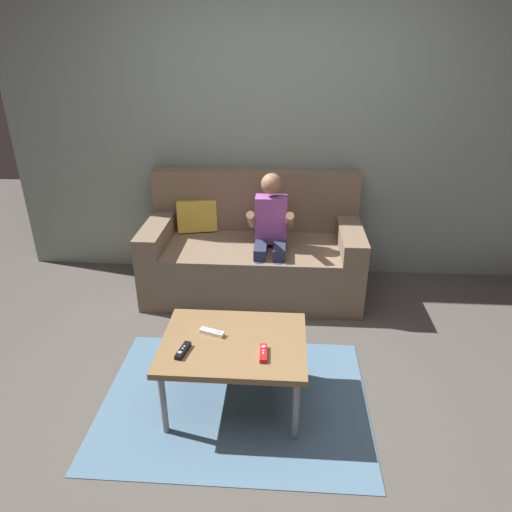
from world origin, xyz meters
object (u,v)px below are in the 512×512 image
game_remote_red_far_corner (263,353)px  coffee_table (234,347)px  couch (253,253)px  person_seated_on_couch (271,233)px  game_remote_white_near_edge (212,332)px  game_remote_black_center (183,350)px

game_remote_red_far_corner → coffee_table: bearing=146.4°
couch → person_seated_on_couch: bearing=-51.7°
game_remote_white_near_edge → game_remote_red_far_corner: bearing=-29.5°
game_remote_red_far_corner → game_remote_black_center: bearing=-179.6°
coffee_table → game_remote_white_near_edge: game_remote_white_near_edge is taller
person_seated_on_couch → coffee_table: (-0.16, -1.16, -0.20)m
person_seated_on_couch → game_remote_white_near_edge: bearing=-104.3°
game_remote_white_near_edge → game_remote_red_far_corner: size_ratio=1.02×
game_remote_white_near_edge → game_remote_red_far_corner: 0.34m
couch → coffee_table: 1.35m
game_remote_white_near_edge → game_remote_black_center: same height
couch → game_remote_black_center: bearing=-100.0°
game_remote_black_center → coffee_table: bearing=24.4°
person_seated_on_couch → game_remote_black_center: bearing=-107.7°
person_seated_on_couch → game_remote_red_far_corner: (0.01, -1.27, -0.15)m
person_seated_on_couch → game_remote_white_near_edge: size_ratio=7.03×
coffee_table → game_remote_black_center: (-0.25, -0.11, 0.05)m
coffee_table → game_remote_white_near_edge: (-0.13, 0.05, 0.05)m
game_remote_black_center → game_remote_red_far_corner: 0.42m
game_remote_red_far_corner → person_seated_on_couch: bearing=90.6°
game_remote_black_center → couch: bearing=80.0°
game_remote_black_center → game_remote_red_far_corner: bearing=0.4°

